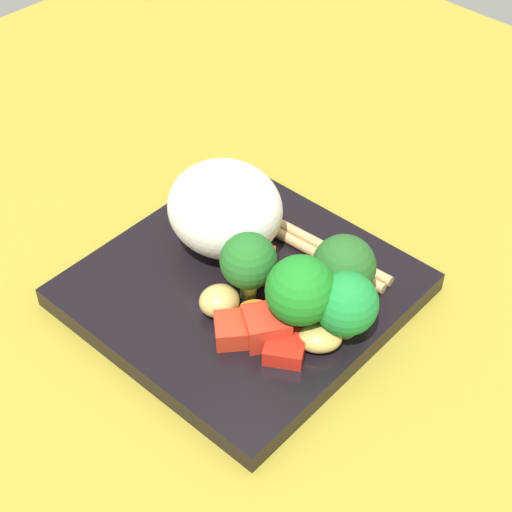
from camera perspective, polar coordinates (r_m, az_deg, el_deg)
ground_plane at (r=67.55cm, az=-0.94°, el=-3.44°), size 110.00×110.00×2.00cm
square_plate at (r=66.21cm, az=-0.96°, el=-2.33°), size 23.96×23.96×1.73cm
rice_mound at (r=66.30cm, az=-2.16°, el=3.28°), size 11.11×11.64×7.70cm
broccoli_floret_0 at (r=61.88cm, az=-0.52°, el=-0.41°), size 4.39×4.39×6.11cm
broccoli_floret_1 at (r=59.24cm, az=3.09°, el=-2.44°), size 5.19×5.19×6.78cm
broccoli_floret_2 at (r=62.08cm, az=6.08°, el=-0.76°), size 4.89×4.89×6.12cm
broccoli_floret_3 at (r=59.81cm, az=6.25°, el=-3.35°), size 4.76×4.76×5.71cm
carrot_slice_0 at (r=65.27cm, az=3.12°, el=-1.67°), size 3.89×3.89×0.77cm
carrot_slice_1 at (r=63.47cm, az=3.63°, el=-3.48°), size 2.74×2.74×0.57cm
carrot_slice_2 at (r=64.06cm, az=1.93°, el=-2.85°), size 3.43×3.43×0.56cm
carrot_slice_3 at (r=62.64cm, az=-0.07°, el=-4.18°), size 3.12×3.12×0.57cm
pepper_chunk_0 at (r=61.00cm, az=-1.61°, el=-5.13°), size 3.83×3.85×1.67cm
pepper_chunk_1 at (r=60.13cm, az=2.03°, el=-6.31°), size 4.06×4.02×1.35cm
pepper_chunk_2 at (r=60.75cm, az=0.72°, el=-4.89°), size 4.33×4.29×2.35cm
pepper_chunk_3 at (r=65.42cm, az=0.42°, el=-0.68°), size 3.30×3.27×2.05cm
chicken_piece_0 at (r=62.62cm, az=-2.55°, el=-3.11°), size 3.93×3.76×2.28cm
chicken_piece_1 at (r=60.49cm, az=4.39°, el=-5.69°), size 4.11×4.10×1.85cm
chicken_piece_3 at (r=64.81cm, az=4.96°, el=-0.90°), size 4.98×4.67×2.87cm
chopstick_pair at (r=69.41cm, az=1.94°, el=1.74°), size 3.75×20.60×0.88cm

